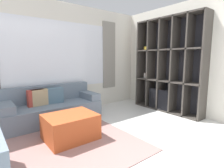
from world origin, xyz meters
TOP-DOWN VIEW (x-y plane):
  - wall_back at (0.00, 3.22)m, footprint 6.01×0.11m
  - wall_right at (2.44, 1.59)m, footprint 0.07×4.39m
  - area_rug at (-0.96, 1.66)m, footprint 2.82×2.39m
  - shelving_unit at (2.25, 1.66)m, footprint 0.37×1.86m
  - couch_main at (-0.40, 2.76)m, footprint 2.00×0.83m
  - ottoman at (-0.47, 1.66)m, footprint 0.81×0.66m

SIDE VIEW (x-z plane):
  - area_rug at x=-0.96m, z-range 0.00..0.01m
  - ottoman at x=-0.47m, z-range 0.00..0.43m
  - couch_main at x=-0.40m, z-range -0.09..0.66m
  - shelving_unit at x=2.25m, z-range -0.03..2.34m
  - wall_right at x=2.44m, z-range 0.00..2.70m
  - wall_back at x=0.00m, z-range 0.01..2.71m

